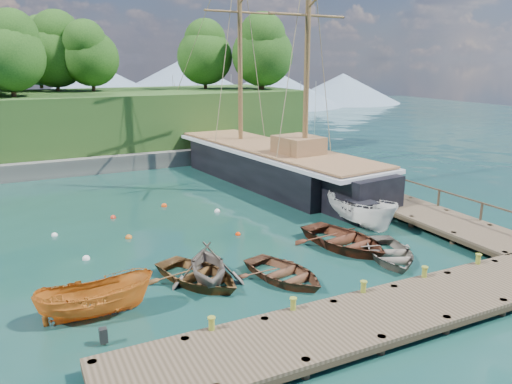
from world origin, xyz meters
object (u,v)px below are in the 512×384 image
at_px(cabin_boat_white, 360,226).
at_px(schooner, 270,167).
at_px(rowboat_4, 344,247).
at_px(motorboat_orange, 97,317).
at_px(rowboat_1, 208,283).
at_px(rowboat_3, 389,259).
at_px(rowboat_2, 284,280).
at_px(rowboat_0, 199,283).

bearing_deg(cabin_boat_white, schooner, 84.19).
xyz_separation_m(rowboat_4, motorboat_orange, (-12.00, -1.66, 0.00)).
bearing_deg(rowboat_1, cabin_boat_white, 30.64).
xyz_separation_m(rowboat_3, schooner, (1.96, 15.60, 1.17)).
xyz_separation_m(rowboat_3, cabin_boat_white, (1.74, 4.40, 0.00)).
distance_m(rowboat_2, rowboat_3, 5.46).
height_order(rowboat_1, motorboat_orange, rowboat_1).
distance_m(rowboat_1, cabin_boat_white, 10.62).
bearing_deg(motorboat_orange, rowboat_1, -76.08).
height_order(cabin_boat_white, schooner, schooner).
relative_size(rowboat_0, rowboat_3, 1.04).
height_order(rowboat_0, motorboat_orange, motorboat_orange).
height_order(rowboat_0, cabin_boat_white, cabin_boat_white).
height_order(rowboat_1, cabin_boat_white, cabin_boat_white).
height_order(rowboat_1, rowboat_4, rowboat_1).
distance_m(rowboat_0, schooner, 17.75).
distance_m(rowboat_0, rowboat_3, 8.91).
bearing_deg(rowboat_0, schooner, 29.72).
relative_size(rowboat_3, rowboat_4, 0.83).
height_order(rowboat_0, schooner, schooner).
xyz_separation_m(rowboat_3, motorboat_orange, (-13.01, 0.47, 0.00)).
distance_m(rowboat_1, rowboat_4, 7.46).
height_order(rowboat_0, rowboat_1, rowboat_1).
height_order(rowboat_2, rowboat_4, rowboat_4).
xyz_separation_m(rowboat_2, motorboat_orange, (-7.55, 0.27, 0.00)).
bearing_deg(rowboat_3, rowboat_4, 138.57).
relative_size(rowboat_4, cabin_boat_white, 0.98).
bearing_deg(rowboat_3, rowboat_1, -165.81).
height_order(rowboat_2, rowboat_3, rowboat_3).
xyz_separation_m(rowboat_2, schooner, (7.41, 15.41, 1.17)).
bearing_deg(schooner, rowboat_0, -134.36).
bearing_deg(schooner, cabin_boat_white, -98.14).
distance_m(rowboat_3, rowboat_4, 2.35).
xyz_separation_m(rowboat_0, rowboat_3, (8.78, -1.51, 0.00)).
bearing_deg(rowboat_3, schooner, 106.18).
bearing_deg(motorboat_orange, rowboat_4, -79.17).
bearing_deg(schooner, rowboat_3, -104.20).
relative_size(rowboat_2, rowboat_4, 0.81).
relative_size(rowboat_3, cabin_boat_white, 0.81).
bearing_deg(rowboat_4, rowboat_1, 175.99).
distance_m(motorboat_orange, schooner, 21.31).
xyz_separation_m(rowboat_1, rowboat_2, (2.97, -1.16, 0.00)).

